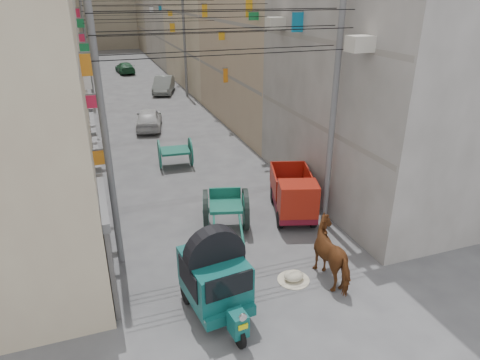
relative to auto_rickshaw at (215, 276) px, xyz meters
name	(u,v)px	position (x,y,z in m)	size (l,w,h in m)	color
building_row_left	(22,10)	(-6.55, 31.32, 5.34)	(8.00, 62.00, 14.00)	#BCAE8E
building_row_right	(216,7)	(9.44, 31.32, 5.34)	(8.00, 62.00, 14.00)	#A29C98
end_cap_building	(104,1)	(1.44, 63.19, 5.38)	(22.00, 10.00, 13.00)	#A0987E
shutters_left	(98,169)	(-2.47, 7.57, 0.37)	(0.18, 14.40, 2.88)	#48484D
signboards	(151,67)	(1.43, 18.85, 2.31)	(8.22, 40.52, 5.67)	#EFA71A
ac_units	(317,3)	(5.09, 4.86, 6.31)	(0.70, 6.55, 3.35)	#BDB7A9
utility_poles	(164,70)	(1.44, 14.19, 2.88)	(7.40, 22.20, 8.00)	#5F5F62
overhead_cables	(170,16)	(1.44, 11.59, 5.64)	(7.40, 22.52, 1.12)	black
auto_rickshaw	(215,276)	(0.00, 0.00, 0.00)	(1.77, 2.78, 1.90)	black
tonga_cart	(226,209)	(1.55, 3.98, -0.34)	(2.07, 3.54, 1.50)	black
mini_truck	(294,198)	(4.16, 3.90, -0.29)	(2.21, 3.35, 1.73)	black
second_cart	(175,152)	(1.08, 10.46, -0.39)	(1.67, 1.51, 1.38)	#135646
feed_sack	(294,276)	(2.51, 0.49, -0.97)	(0.59, 0.47, 0.29)	beige
horse	(335,254)	(3.64, 0.19, -0.27)	(0.92, 2.02, 1.71)	brown
distant_car_white	(149,119)	(0.82, 17.20, -0.49)	(1.49, 3.70, 1.26)	#BABABA
distant_car_grey	(164,85)	(3.50, 27.05, -0.45)	(1.42, 4.08, 1.34)	slate
distant_car_green	(125,68)	(1.40, 37.73, -0.57)	(1.54, 3.78, 1.10)	#1C5230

